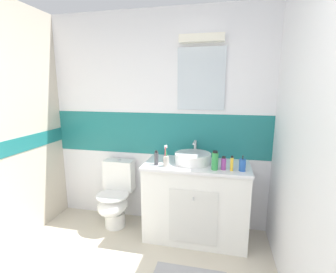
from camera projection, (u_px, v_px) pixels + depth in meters
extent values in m
cube|color=white|center=(159.00, 186.00, 3.08)|extent=(3.20, 0.10, 0.85)
cube|color=#1E7272|center=(158.00, 133.00, 2.94)|extent=(3.20, 0.10, 0.50)
cube|color=white|center=(158.00, 63.00, 2.78)|extent=(3.20, 0.10, 1.15)
cube|color=silver|center=(201.00, 79.00, 2.65)|extent=(0.52, 0.02, 0.67)
cube|color=white|center=(202.00, 38.00, 2.53)|extent=(0.48, 0.10, 0.08)
cube|color=white|center=(325.00, 155.00, 1.43)|extent=(0.10, 3.48, 2.50)
cube|color=white|center=(196.00, 202.00, 2.67)|extent=(1.09, 0.52, 0.82)
cube|color=white|center=(197.00, 165.00, 2.58)|extent=(1.11, 0.54, 0.03)
cube|color=silver|center=(193.00, 217.00, 2.43)|extent=(0.49, 0.01, 0.57)
cylinder|color=silver|center=(193.00, 199.00, 2.37)|extent=(0.02, 0.02, 0.03)
cylinder|color=white|center=(193.00, 158.00, 2.59)|extent=(0.39, 0.39, 0.11)
cylinder|color=#B3B3B8|center=(193.00, 154.00, 2.59)|extent=(0.32, 0.32, 0.01)
cylinder|color=silver|center=(195.00, 149.00, 2.80)|extent=(0.03, 0.03, 0.20)
cylinder|color=silver|center=(194.00, 142.00, 2.68)|extent=(0.02, 0.17, 0.02)
cylinder|color=white|center=(115.00, 219.00, 2.92)|extent=(0.24, 0.24, 0.18)
ellipsoid|color=white|center=(113.00, 205.00, 2.85)|extent=(0.34, 0.42, 0.22)
cylinder|color=white|center=(112.00, 195.00, 2.82)|extent=(0.37, 0.37, 0.02)
cube|color=white|center=(119.00, 175.00, 2.99)|extent=(0.36, 0.17, 0.38)
cylinder|color=silver|center=(119.00, 160.00, 2.95)|extent=(0.04, 0.04, 0.02)
cylinder|color=#B2ADA3|center=(166.00, 161.00, 2.49)|extent=(0.06, 0.06, 0.10)
cylinder|color=#D83F4C|center=(165.00, 155.00, 2.48)|extent=(0.02, 0.04, 0.17)
cube|color=white|center=(165.00, 147.00, 2.47)|extent=(0.01, 0.02, 0.03)
cylinder|color=#3FB259|center=(166.00, 155.00, 2.49)|extent=(0.03, 0.03, 0.17)
cube|color=white|center=(166.00, 147.00, 2.47)|extent=(0.02, 0.02, 0.03)
cylinder|color=#2659B2|center=(242.00, 165.00, 2.34)|extent=(0.06, 0.06, 0.12)
cylinder|color=#262626|center=(243.00, 157.00, 2.32)|extent=(0.01, 0.01, 0.04)
cylinder|color=#262626|center=(243.00, 156.00, 2.31)|extent=(0.01, 0.02, 0.01)
cylinder|color=#993F99|center=(223.00, 164.00, 2.38)|extent=(0.05, 0.05, 0.12)
cylinder|color=black|center=(224.00, 157.00, 2.37)|extent=(0.03, 0.03, 0.02)
cylinder|color=#4C4C51|center=(156.00, 159.00, 2.53)|extent=(0.04, 0.04, 0.13)
cylinder|color=black|center=(156.00, 152.00, 2.51)|extent=(0.03, 0.03, 0.02)
cylinder|color=yellow|center=(232.00, 164.00, 2.34)|extent=(0.03, 0.03, 0.13)
cylinder|color=black|center=(232.00, 157.00, 2.33)|extent=(0.02, 0.02, 0.02)
cylinder|color=green|center=(215.00, 161.00, 2.37)|extent=(0.07, 0.07, 0.17)
cylinder|color=black|center=(215.00, 152.00, 2.36)|extent=(0.05, 0.05, 0.02)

